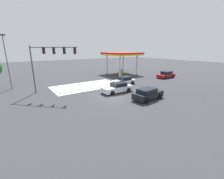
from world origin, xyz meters
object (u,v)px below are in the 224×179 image
at_px(car_2, 124,81).
at_px(car_1, 166,75).
at_px(traffic_signal_mast, 48,58).
at_px(car_4, 148,94).
at_px(street_light_pole_b, 6,58).
at_px(car_0, 118,88).
at_px(pedestrian, 120,76).

bearing_deg(car_2, car_1, 178.26).
height_order(traffic_signal_mast, car_1, traffic_signal_mast).
bearing_deg(traffic_signal_mast, car_4, -0.05).
bearing_deg(street_light_pole_b, car_0, 139.41).
bearing_deg(street_light_pole_b, pedestrian, 167.48).
bearing_deg(car_0, car_4, 106.25).
bearing_deg(car_4, car_2, 66.85).
xyz_separation_m(car_0, car_1, (-16.40, -3.09, -0.00)).
bearing_deg(pedestrian, car_2, 15.96).
distance_m(pedestrian, street_light_pole_b, 20.35).
bearing_deg(car_1, car_2, -4.33).
height_order(car_0, car_1, car_0).
xyz_separation_m(traffic_signal_mast, car_2, (-12.83, 1.33, -4.63)).
relative_size(car_2, pedestrian, 2.82).
bearing_deg(car_0, street_light_pole_b, -38.82).
distance_m(car_1, car_4, 17.13).
bearing_deg(traffic_signal_mast, car_2, 39.09).
bearing_deg(car_4, traffic_signal_mast, 130.87).
distance_m(car_1, pedestrian, 11.08).
bearing_deg(car_1, street_light_pole_b, -17.66).
bearing_deg(car_1, car_4, 26.08).
distance_m(traffic_signal_mast, street_light_pole_b, 8.08).
relative_size(traffic_signal_mast, car_0, 1.42).
xyz_separation_m(car_1, street_light_pole_b, (29.75, -8.34, 4.44)).
distance_m(car_2, car_4, 9.05).
distance_m(car_1, street_light_pole_b, 31.21).
distance_m(traffic_signal_mast, car_1, 25.47).
bearing_deg(street_light_pole_b, car_2, 155.96).
height_order(car_4, pedestrian, pedestrian).
height_order(car_1, car_4, car_4).
height_order(car_1, street_light_pole_b, street_light_pole_b).
xyz_separation_m(car_0, car_2, (-4.24, -3.59, -0.03)).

